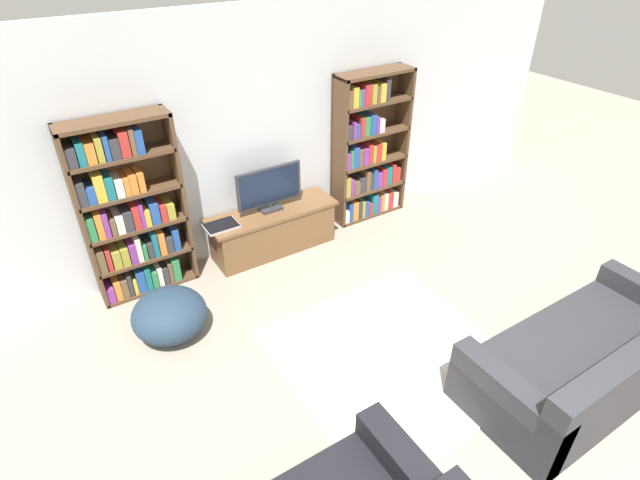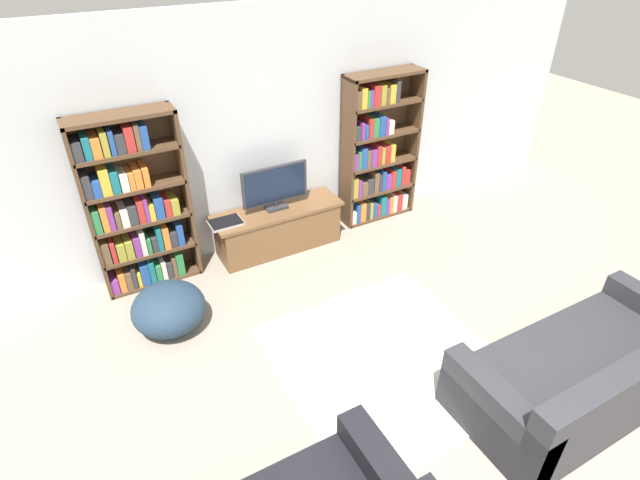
{
  "view_description": "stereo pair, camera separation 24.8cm",
  "coord_description": "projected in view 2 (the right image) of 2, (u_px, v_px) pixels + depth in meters",
  "views": [
    {
      "loc": [
        -2.09,
        -0.4,
        3.28
      ],
      "look_at": [
        0.01,
        2.91,
        0.7
      ],
      "focal_mm": 28.0,
      "sensor_mm": 36.0,
      "label": 1
    },
    {
      "loc": [
        -1.88,
        -0.53,
        3.28
      ],
      "look_at": [
        0.01,
        2.91,
        0.7
      ],
      "focal_mm": 28.0,
      "sensor_mm": 36.0,
      "label": 2
    }
  ],
  "objects": [
    {
      "name": "bookshelf_left",
      "position": [
        135.0,
        209.0,
        4.86
      ],
      "size": [
        0.96,
        0.3,
        1.82
      ],
      "color": "#513823",
      "rests_on": "ground_plane"
    },
    {
      "name": "laptop",
      "position": [
        226.0,
        223.0,
        5.29
      ],
      "size": [
        0.35,
        0.25,
        0.03
      ],
      "color": "#B7B7BC",
      "rests_on": "tv_stand"
    },
    {
      "name": "bookshelf_right",
      "position": [
        376.0,
        154.0,
        6.01
      ],
      "size": [
        0.96,
        0.3,
        1.82
      ],
      "color": "#513823",
      "rests_on": "ground_plane"
    },
    {
      "name": "beanbag_ottoman",
      "position": [
        169.0,
        308.0,
        4.61
      ],
      "size": [
        0.68,
        0.68,
        0.44
      ],
      "primitive_type": "ellipsoid",
      "color": "#23384C",
      "rests_on": "ground_plane"
    },
    {
      "name": "tv_stand",
      "position": [
        278.0,
        228.0,
        5.7
      ],
      "size": [
        1.48,
        0.46,
        0.51
      ],
      "color": "brown",
      "rests_on": "ground_plane"
    },
    {
      "name": "wall_back",
      "position": [
        260.0,
        134.0,
        5.33
      ],
      "size": [
        8.8,
        0.06,
        2.6
      ],
      "color": "silver",
      "rests_on": "ground_plane"
    },
    {
      "name": "area_rug",
      "position": [
        387.0,
        359.0,
        4.36
      ],
      "size": [
        1.81,
        1.86,
        0.02
      ],
      "color": "white",
      "rests_on": "ground_plane"
    },
    {
      "name": "television",
      "position": [
        275.0,
        186.0,
        5.43
      ],
      "size": [
        0.76,
        0.16,
        0.51
      ],
      "color": "#2D2D33",
      "rests_on": "tv_stand"
    },
    {
      "name": "couch_right_sofa",
      "position": [
        585.0,
        374.0,
        3.9
      ],
      "size": [
        2.06,
        0.95,
        0.75
      ],
      "color": "#2D2D33",
      "rests_on": "ground_plane"
    }
  ]
}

